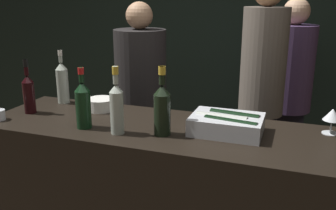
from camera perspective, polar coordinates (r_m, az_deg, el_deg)
The scene contains 13 objects.
wall_back_chalkboard at distance 3.83m, azimuth 9.76°, elevation 11.70°, with size 6.40×0.06×2.80m.
bar_counter at distance 2.28m, azimuth -0.28°, elevation -15.36°, with size 2.10×0.65×1.00m.
ice_bin_with_bottles at distance 1.99m, azimuth 9.02°, elevation -2.78°, with size 0.37×0.27×0.10m.
bowl_white at distance 2.40m, azimuth -10.16°, elevation 0.17°, with size 0.18×0.18×0.07m.
wine_glass at distance 2.12m, azimuth 23.77°, elevation -1.48°, with size 0.10×0.10×0.14m.
red_wine_bottle_burgundy at distance 2.07m, azimuth -12.82°, elevation 0.21°, with size 0.08×0.08×0.33m.
rose_wine_bottle at distance 1.95m, azimuth -7.82°, elevation -0.20°, with size 0.07×0.07×0.36m.
red_wine_bottle_black_foil at distance 2.43m, azimuth -20.47°, elevation 1.85°, with size 0.07×0.07×0.33m.
white_wine_bottle at distance 2.59m, azimuth -15.80°, elevation 3.46°, with size 0.08×0.08×0.36m.
champagne_bottle at distance 1.91m, azimuth -0.89°, elevation -0.40°, with size 0.09×0.09×0.36m.
person_in_hoodie at distance 3.06m, azimuth -4.13°, elevation 1.39°, with size 0.41×0.41×1.66m.
person_blond_tee at distance 3.30m, azimuth 17.98°, elevation 2.18°, with size 0.36×0.36×1.68m.
person_grey_polo at distance 2.83m, azimuth 14.07°, elevation 2.36°, with size 0.32×0.32×1.83m.
Camera 1 is at (0.66, -1.50, 1.71)m, focal length 40.00 mm.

